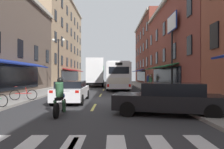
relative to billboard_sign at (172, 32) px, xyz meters
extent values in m
cube|color=#333335|center=(-7.05, -5.74, -6.13)|extent=(34.80, 80.00, 0.10)
cube|color=#DBCC4C|center=(-7.05, -9.24, -6.08)|extent=(0.14, 2.40, 0.01)
cube|color=#DBCC4C|center=(-7.05, -2.74, -6.08)|extent=(0.14, 2.40, 0.01)
cube|color=#DBCC4C|center=(-7.05, 3.76, -6.08)|extent=(0.14, 2.40, 0.01)
cube|color=#DBCC4C|center=(-7.05, 10.26, -6.08)|extent=(0.14, 2.40, 0.01)
cube|color=#DBCC4C|center=(-7.05, 16.76, -6.08)|extent=(0.14, 2.40, 0.01)
cube|color=#DBCC4C|center=(-7.05, 23.26, -6.08)|extent=(0.14, 2.40, 0.01)
cube|color=#DBCC4C|center=(-7.05, 29.76, -6.08)|extent=(0.14, 2.40, 0.01)
cube|color=gray|center=(-12.95, -5.74, -6.01)|extent=(3.00, 80.00, 0.14)
cube|color=gray|center=(-1.15, -5.74, -6.01)|extent=(3.00, 80.00, 0.14)
cube|color=navy|center=(-13.70, -5.74, -3.33)|extent=(1.38, 14.93, 0.44)
cube|color=black|center=(-14.41, -1.93, -1.88)|extent=(0.10, 1.00, 1.60)
cube|color=black|center=(-14.41, 1.88, -1.88)|extent=(0.10, 1.00, 1.60)
cube|color=black|center=(-14.41, 5.69, -1.88)|extent=(0.10, 1.00, 1.60)
cube|color=#9E8466|center=(-18.45, 20.93, 2.65)|extent=(8.00, 26.57, 17.46)
cube|color=#B2AD9E|center=(-14.35, 20.93, 11.02)|extent=(0.44, 26.07, 0.40)
cube|color=black|center=(-14.41, 20.93, -4.53)|extent=(0.10, 16.00, 2.10)
cube|color=maroon|center=(-13.70, 20.93, -3.33)|extent=(1.38, 14.93, 0.44)
cube|color=black|center=(-14.41, 9.50, -1.88)|extent=(0.10, 1.00, 1.60)
cube|color=black|center=(-14.41, 13.31, -1.88)|extent=(0.10, 1.00, 1.60)
cube|color=black|center=(-14.41, 17.12, -1.88)|extent=(0.10, 1.00, 1.60)
cube|color=black|center=(-14.41, 20.93, -1.88)|extent=(0.10, 1.00, 1.60)
cube|color=black|center=(-14.41, 24.74, -1.88)|extent=(0.10, 1.00, 1.60)
cube|color=black|center=(-14.41, 28.55, -1.88)|extent=(0.10, 1.00, 1.60)
cube|color=black|center=(-14.41, 32.36, -1.88)|extent=(0.10, 1.00, 1.60)
cube|color=black|center=(-14.41, 9.50, 1.32)|extent=(0.10, 1.00, 1.60)
cube|color=black|center=(-14.41, 13.31, 1.32)|extent=(0.10, 1.00, 1.60)
cube|color=black|center=(-14.41, 17.12, 1.32)|extent=(0.10, 1.00, 1.60)
cube|color=black|center=(-14.41, 20.93, 1.32)|extent=(0.10, 1.00, 1.60)
cube|color=black|center=(-14.41, 24.74, 1.32)|extent=(0.10, 1.00, 1.60)
cube|color=black|center=(-14.41, 28.55, 1.32)|extent=(0.10, 1.00, 1.60)
cube|color=black|center=(-14.41, 32.36, 1.32)|extent=(0.10, 1.00, 1.60)
cube|color=black|center=(-14.41, 9.50, 4.52)|extent=(0.10, 1.00, 1.60)
cube|color=black|center=(-14.41, 13.31, 4.52)|extent=(0.10, 1.00, 1.60)
cube|color=black|center=(-14.41, 17.12, 4.52)|extent=(0.10, 1.00, 1.60)
cube|color=black|center=(-14.41, 20.93, 4.52)|extent=(0.10, 1.00, 1.60)
cube|color=black|center=(-14.41, 24.74, 4.52)|extent=(0.10, 1.00, 1.60)
cube|color=black|center=(-14.41, 28.55, 4.52)|extent=(0.10, 1.00, 1.60)
cube|color=black|center=(-14.41, 32.36, 4.52)|extent=(0.10, 1.00, 1.60)
cube|color=black|center=(-14.41, 13.31, 7.72)|extent=(0.10, 1.00, 1.60)
cube|color=black|center=(-14.41, 17.12, 7.72)|extent=(0.10, 1.00, 1.60)
cube|color=black|center=(-14.41, 20.93, 7.72)|extent=(0.10, 1.00, 1.60)
cube|color=black|center=(-14.41, 24.74, 7.72)|extent=(0.10, 1.00, 1.60)
cube|color=black|center=(-14.41, 28.55, 7.72)|extent=(0.10, 1.00, 1.60)
cube|color=black|center=(-14.41, 32.36, 7.72)|extent=(0.10, 1.00, 1.60)
cube|color=black|center=(0.31, -7.74, -1.88)|extent=(0.10, 1.00, 1.60)
cube|color=brown|center=(4.35, 4.26, -0.61)|extent=(8.00, 19.90, 10.93)
cube|color=#B2AD9E|center=(0.25, 4.26, 4.50)|extent=(0.44, 19.40, 0.40)
cube|color=black|center=(0.31, 4.26, -4.53)|extent=(0.10, 12.00, 2.10)
cube|color=#1E6638|center=(-0.40, 4.26, -3.33)|extent=(1.38, 11.20, 0.44)
cube|color=black|center=(0.31, -3.74, -1.88)|extent=(0.10, 1.00, 1.60)
cube|color=black|center=(0.31, 0.26, -1.88)|extent=(0.10, 1.00, 1.60)
cube|color=black|center=(0.31, 4.26, -1.88)|extent=(0.10, 1.00, 1.60)
cube|color=black|center=(0.31, 8.26, -1.88)|extent=(0.10, 1.00, 1.60)
cube|color=black|center=(0.31, 12.26, -1.88)|extent=(0.10, 1.00, 1.60)
cube|color=black|center=(0.31, -3.74, 1.32)|extent=(0.10, 1.00, 1.60)
cube|color=black|center=(0.31, 0.26, 1.32)|extent=(0.10, 1.00, 1.60)
cube|color=black|center=(0.31, 4.26, 1.32)|extent=(0.10, 1.00, 1.60)
cube|color=black|center=(0.31, 8.26, 1.32)|extent=(0.10, 1.00, 1.60)
cube|color=black|center=(0.31, 12.26, 1.32)|extent=(0.10, 1.00, 1.60)
cube|color=brown|center=(4.35, 24.26, 0.77)|extent=(8.00, 19.90, 13.70)
cube|color=#B2AD9E|center=(0.25, 24.26, 7.27)|extent=(0.44, 19.40, 0.40)
cube|color=black|center=(0.31, 24.26, -4.53)|extent=(0.10, 12.00, 2.10)
cube|color=navy|center=(-0.40, 24.26, -3.33)|extent=(1.38, 11.20, 0.44)
cube|color=black|center=(0.31, 16.26, -1.88)|extent=(0.10, 1.00, 1.60)
cube|color=black|center=(0.31, 20.26, -1.88)|extent=(0.10, 1.00, 1.60)
cube|color=black|center=(0.31, 24.26, -1.88)|extent=(0.10, 1.00, 1.60)
cube|color=black|center=(0.31, 28.26, -1.88)|extent=(0.10, 1.00, 1.60)
cube|color=black|center=(0.31, 32.26, -1.88)|extent=(0.10, 1.00, 1.60)
cube|color=black|center=(0.31, 16.26, 1.32)|extent=(0.10, 1.00, 1.60)
cube|color=black|center=(0.31, 20.26, 1.32)|extent=(0.10, 1.00, 1.60)
cube|color=black|center=(0.31, 24.26, 1.32)|extent=(0.10, 1.00, 1.60)
cube|color=black|center=(0.31, 28.26, 1.32)|extent=(0.10, 1.00, 1.60)
cube|color=black|center=(0.31, 32.26, 1.32)|extent=(0.10, 1.00, 1.60)
cube|color=black|center=(0.31, 16.26, 4.52)|extent=(0.10, 1.00, 1.60)
cube|color=black|center=(0.31, 20.26, 4.52)|extent=(0.10, 1.00, 1.60)
cube|color=black|center=(0.31, 24.26, 4.52)|extent=(0.10, 1.00, 1.60)
cube|color=black|center=(0.31, 28.26, 4.52)|extent=(0.10, 1.00, 1.60)
cube|color=black|center=(0.31, 32.26, 4.52)|extent=(0.10, 1.00, 1.60)
cylinder|color=black|center=(0.00, 0.00, -2.88)|extent=(0.18, 0.18, 6.12)
cylinder|color=black|center=(0.00, 0.00, -5.82)|extent=(0.40, 0.40, 0.24)
cube|color=navy|center=(0.00, 0.00, 0.95)|extent=(0.10, 2.91, 1.70)
cube|color=white|center=(-0.06, 0.00, 0.95)|extent=(0.04, 2.75, 1.54)
cube|color=white|center=(0.06, 0.00, 0.95)|extent=(0.04, 2.75, 1.54)
cube|color=white|center=(-5.46, 6.13, -4.35)|extent=(2.75, 12.31, 2.76)
cube|color=silver|center=(-5.46, 6.13, -2.91)|extent=(2.53, 11.11, 0.16)
cube|color=black|center=(-5.46, 6.43, -4.15)|extent=(2.75, 9.91, 0.96)
cube|color=maroon|center=(-5.46, 6.13, -5.48)|extent=(2.77, 11.91, 0.36)
cube|color=black|center=(-5.56, 12.23, -4.15)|extent=(2.25, 0.16, 1.10)
cube|color=black|center=(-5.36, 0.03, -3.84)|extent=(2.05, 0.15, 0.70)
cube|color=silver|center=(-5.36, 0.02, -4.90)|extent=(2.15, 0.14, 0.64)
cube|color=black|center=(-5.36, 0.02, -3.19)|extent=(0.70, 0.11, 0.28)
cube|color=red|center=(-6.45, 0.00, -5.38)|extent=(0.20, 0.08, 0.28)
cube|color=red|center=(-4.26, 0.03, -5.38)|extent=(0.20, 0.08, 0.28)
cylinder|color=black|center=(-6.70, 10.25, -5.58)|extent=(0.32, 1.00, 1.00)
cylinder|color=black|center=(-4.35, 10.29, -5.58)|extent=(0.32, 1.00, 1.00)
cylinder|color=black|center=(-6.57, 2.47, -5.58)|extent=(0.32, 1.00, 1.00)
cylinder|color=black|center=(-4.22, 2.51, -5.58)|extent=(0.32, 1.00, 1.00)
cube|color=#B21E19|center=(-8.66, 13.03, -4.53)|extent=(2.39, 2.36, 2.40)
cube|color=black|center=(-8.71, 14.13, -3.68)|extent=(2.00, 0.18, 0.80)
cube|color=silver|center=(-8.53, 9.51, -3.65)|extent=(2.58, 4.88, 3.45)
cube|color=#196633|center=(-7.31, 9.55, -3.48)|extent=(0.17, 2.87, 0.90)
cube|color=black|center=(-8.57, 10.64, -5.53)|extent=(2.15, 6.73, 0.24)
cylinder|color=black|center=(-9.76, 12.79, -5.63)|extent=(0.31, 0.91, 0.90)
cylinder|color=black|center=(-7.56, 12.88, -5.63)|extent=(0.31, 0.91, 0.90)
cylinder|color=black|center=(-9.60, 8.75, -5.63)|extent=(0.31, 0.91, 0.90)
cylinder|color=black|center=(-7.40, 8.83, -5.63)|extent=(0.31, 0.91, 0.90)
cube|color=black|center=(-8.80, 22.56, -5.54)|extent=(1.94, 4.82, 0.61)
cube|color=black|center=(-8.80, 22.37, -5.04)|extent=(1.75, 2.61, 0.44)
cube|color=red|center=(-9.51, 20.17, -5.33)|extent=(0.20, 0.06, 0.14)
cube|color=red|center=(-8.01, 20.20, -5.33)|extent=(0.20, 0.06, 0.14)
cylinder|color=black|center=(-9.71, 24.24, -5.76)|extent=(0.23, 0.64, 0.64)
cylinder|color=black|center=(-7.94, 24.26, -5.76)|extent=(0.23, 0.64, 0.64)
cylinder|color=black|center=(-9.65, 20.85, -5.76)|extent=(0.23, 0.64, 0.64)
cylinder|color=black|center=(-7.89, 20.88, -5.76)|extent=(0.23, 0.64, 0.64)
cube|color=black|center=(-3.58, -11.29, -5.51)|extent=(5.01, 2.95, 0.65)
cube|color=black|center=(-3.40, -11.33, -4.95)|extent=(2.87, 2.27, 0.54)
cube|color=red|center=(-1.14, -11.13, -5.29)|extent=(0.11, 0.21, 0.14)
cylinder|color=black|center=(-5.40, -11.74, -5.76)|extent=(0.67, 0.37, 0.64)
cylinder|color=black|center=(-4.97, -10.03, -5.76)|extent=(0.67, 0.37, 0.64)
cylinder|color=black|center=(-2.20, -12.54, -5.76)|extent=(0.67, 0.37, 0.64)
cylinder|color=black|center=(-1.77, -10.84, -5.76)|extent=(0.67, 0.37, 0.64)
cube|color=silver|center=(-8.69, -7.04, -5.48)|extent=(1.84, 4.66, 0.72)
cube|color=black|center=(-8.69, -7.22, -4.93)|extent=(1.65, 2.53, 0.44)
cube|color=red|center=(-9.36, -9.34, -5.22)|extent=(0.20, 0.06, 0.14)
cube|color=red|center=(-7.95, -9.32, -5.22)|extent=(0.20, 0.06, 0.14)
cylinder|color=black|center=(-9.55, -5.43, -5.76)|extent=(0.23, 0.64, 0.64)
cylinder|color=black|center=(-7.89, -5.41, -5.76)|extent=(0.23, 0.64, 0.64)
cylinder|color=black|center=(-9.50, -8.66, -5.76)|extent=(0.23, 0.64, 0.64)
cylinder|color=black|center=(-7.83, -8.64, -5.76)|extent=(0.23, 0.64, 0.64)
cylinder|color=black|center=(-8.36, -10.61, -5.77)|extent=(0.12, 0.62, 0.62)
cylinder|color=black|center=(-8.32, -12.06, -5.77)|extent=(0.14, 0.62, 0.62)
cylinder|color=#B2B2B7|center=(-8.36, -10.73, -5.47)|extent=(0.08, 0.33, 0.68)
ellipsoid|color=navy|center=(-8.35, -11.15, -5.27)|extent=(0.34, 0.57, 0.28)
cube|color=black|center=(-8.33, -11.55, -5.34)|extent=(0.28, 0.57, 0.12)
cube|color=#B2B2B7|center=(-8.34, -11.33, -5.68)|extent=(0.25, 0.41, 0.30)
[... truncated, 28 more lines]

